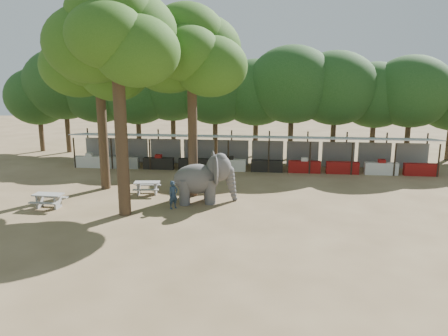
# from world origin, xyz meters

# --- Properties ---
(ground) EXTENTS (100.00, 100.00, 0.00)m
(ground) POSITION_xyz_m (0.00, 0.00, 0.00)
(ground) COLOR brown
(ground) RESTS_ON ground
(vendor_stalls) EXTENTS (28.00, 2.99, 2.80)m
(vendor_stalls) POSITION_xyz_m (-0.00, 13.84, 1.18)
(vendor_stalls) COLOR #A3A5AC
(vendor_stalls) RESTS_ON ground
(yard_tree_left) EXTENTS (7.10, 6.90, 11.02)m
(yard_tree_left) POSITION_xyz_m (-9.13, 7.19, 8.20)
(yard_tree_left) COLOR #332316
(yard_tree_left) RESTS_ON ground
(yard_tree_center) EXTENTS (7.10, 6.90, 12.04)m
(yard_tree_center) POSITION_xyz_m (-6.13, 2.19, 9.21)
(yard_tree_center) COLOR #332316
(yard_tree_center) RESTS_ON ground
(yard_tree_back) EXTENTS (7.10, 6.90, 11.36)m
(yard_tree_back) POSITION_xyz_m (-3.13, 6.19, 8.54)
(yard_tree_back) COLOR #332316
(yard_tree_back) RESTS_ON ground
(backdrop_trees) EXTENTS (46.46, 5.95, 8.33)m
(backdrop_trees) POSITION_xyz_m (0.00, 19.00, 5.51)
(backdrop_trees) COLOR #332316
(backdrop_trees) RESTS_ON ground
(elephant) EXTENTS (3.89, 2.87, 2.89)m
(elephant) POSITION_xyz_m (-2.11, 4.73, 1.45)
(elephant) COLOR #4A4747
(elephant) RESTS_ON ground
(handler) EXTENTS (0.67, 0.67, 1.58)m
(handler) POSITION_xyz_m (-3.65, 3.29, 0.79)
(handler) COLOR #26384C
(handler) RESTS_ON ground
(picnic_table_near) EXTENTS (1.67, 1.51, 0.81)m
(picnic_table_near) POSITION_xyz_m (-10.62, 2.64, 0.53)
(picnic_table_near) COLOR gray
(picnic_table_near) RESTS_ON ground
(picnic_table_far) EXTENTS (1.73, 1.60, 0.78)m
(picnic_table_far) POSITION_xyz_m (-5.91, 5.93, 0.51)
(picnic_table_far) COLOR gray
(picnic_table_far) RESTS_ON ground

